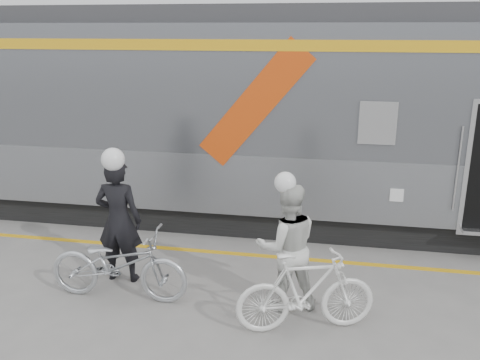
% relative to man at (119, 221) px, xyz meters
% --- Properties ---
extents(ground, '(90.00, 90.00, 0.00)m').
position_rel_man_xyz_m(ground, '(1.59, -0.96, -0.96)').
color(ground, slate).
rests_on(ground, ground).
extents(train, '(24.00, 3.17, 4.10)m').
position_rel_man_xyz_m(train, '(3.59, 3.23, 1.09)').
color(train, black).
rests_on(train, ground).
extents(safety_strip, '(24.00, 0.12, 0.01)m').
position_rel_man_xyz_m(safety_strip, '(1.59, 1.19, -0.96)').
color(safety_strip, gold).
rests_on(safety_strip, ground).
extents(man, '(0.71, 0.47, 1.92)m').
position_rel_man_xyz_m(man, '(0.00, 0.00, 0.00)').
color(man, black).
rests_on(man, ground).
extents(bicycle_left, '(2.02, 0.73, 1.06)m').
position_rel_man_xyz_m(bicycle_left, '(0.20, -0.55, -0.43)').
color(bicycle_left, '#B0B4B8').
rests_on(bicycle_left, ground).
extents(woman, '(1.03, 0.91, 1.78)m').
position_rel_man_xyz_m(woman, '(2.55, -0.32, -0.07)').
color(woman, silver).
rests_on(woman, ground).
extents(bicycle_right, '(1.86, 1.03, 1.08)m').
position_rel_man_xyz_m(bicycle_right, '(2.85, -0.87, -0.42)').
color(bicycle_right, silver).
rests_on(bicycle_right, ground).
extents(helmet_man, '(0.33, 0.33, 0.33)m').
position_rel_man_xyz_m(helmet_man, '(0.00, 0.00, 1.13)').
color(helmet_man, white).
rests_on(helmet_man, man).
extents(helmet_woman, '(0.28, 0.28, 0.28)m').
position_rel_man_xyz_m(helmet_woman, '(2.55, -0.32, 0.96)').
color(helmet_woman, white).
rests_on(helmet_woman, woman).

